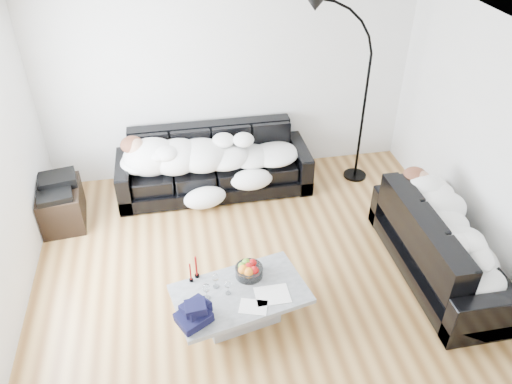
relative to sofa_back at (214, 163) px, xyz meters
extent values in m
plane|color=brown|center=(0.31, -1.74, -0.42)|extent=(5.00, 5.00, 0.00)
cube|color=silver|center=(0.31, 0.51, 0.88)|extent=(5.00, 0.02, 2.60)
cube|color=silver|center=(2.81, -1.74, 0.88)|extent=(0.02, 4.50, 2.60)
plane|color=white|center=(0.31, -1.74, 2.18)|extent=(5.00, 5.00, 0.00)
cube|color=black|center=(0.00, 0.00, 0.00)|extent=(2.57, 0.89, 0.84)
cube|color=black|center=(2.27, -2.09, -0.01)|extent=(0.87, 2.04, 0.82)
ellipsoid|color=#0A4746|center=(2.21, -1.46, 0.30)|extent=(0.42, 0.38, 0.20)
cube|color=#939699|center=(-0.02, -2.34, -0.23)|extent=(1.41, 1.00, 0.37)
cylinder|color=white|center=(0.11, -2.13, 0.04)|extent=(0.30, 0.30, 0.17)
cylinder|color=white|center=(-0.24, -2.23, 0.04)|extent=(0.09, 0.09, 0.17)
cylinder|color=white|center=(-0.35, -2.36, 0.04)|extent=(0.09, 0.09, 0.18)
cylinder|color=white|center=(-0.14, -2.33, 0.03)|extent=(0.07, 0.07, 0.16)
cylinder|color=maroon|center=(-0.48, -2.10, 0.07)|extent=(0.05, 0.05, 0.23)
cylinder|color=maroon|center=(-0.41, -2.05, 0.09)|extent=(0.06, 0.06, 0.26)
cube|color=silver|center=(0.28, -2.44, -0.04)|extent=(0.33, 0.25, 0.01)
cube|color=silver|center=(0.07, -2.55, -0.04)|extent=(0.31, 0.26, 0.01)
cube|color=black|center=(-1.96, -0.38, -0.17)|extent=(0.56, 0.77, 0.50)
cube|color=black|center=(-1.96, -0.38, 0.14)|extent=(0.50, 0.42, 0.13)
camera|label=1|loc=(-0.49, -5.71, 3.57)|focal=35.00mm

